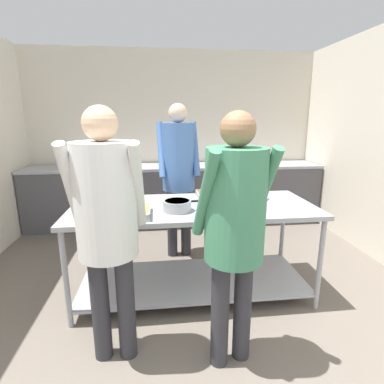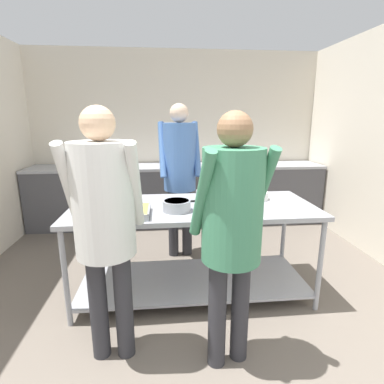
# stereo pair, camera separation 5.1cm
# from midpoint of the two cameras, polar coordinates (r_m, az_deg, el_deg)

# --- Properties ---
(wall_rear) EXTENTS (4.61, 0.06, 2.65)m
(wall_rear) POSITION_cam_midpoint_polar(r_m,az_deg,el_deg) (4.94, -3.74, 10.38)
(wall_rear) COLOR beige
(wall_rear) RESTS_ON ground_plane
(back_counter) EXTENTS (4.45, 0.65, 0.92)m
(back_counter) POSITION_cam_midpoint_polar(r_m,az_deg,el_deg) (4.71, -3.33, -0.44)
(back_counter) COLOR #4C4C51
(back_counter) RESTS_ON ground_plane
(serving_counter) EXTENTS (2.18, 0.88, 0.87)m
(serving_counter) POSITION_cam_midpoint_polar(r_m,az_deg,el_deg) (2.80, -0.29, -8.07)
(serving_counter) COLOR #9EA0A8
(serving_counter) RESTS_ON ground_plane
(serving_tray_roast) EXTENTS (0.37, 0.34, 0.05)m
(serving_tray_roast) POSITION_cam_midpoint_polar(r_m,az_deg,el_deg) (2.48, -12.82, -3.90)
(serving_tray_roast) COLOR #9EA0A8
(serving_tray_roast) RESTS_ON serving_counter
(sauce_pan) EXTENTS (0.38, 0.24, 0.09)m
(sauce_pan) POSITION_cam_midpoint_polar(r_m,az_deg,el_deg) (2.54, -3.37, -2.55)
(sauce_pan) COLOR #9EA0A8
(sauce_pan) RESTS_ON serving_counter
(serving_tray_vegetables) EXTENTS (0.42, 0.30, 0.05)m
(serving_tray_vegetables) POSITION_cam_midpoint_polar(r_m,az_deg,el_deg) (2.97, 4.52, -0.60)
(serving_tray_vegetables) COLOR #9EA0A8
(serving_tray_vegetables) RESTS_ON serving_counter
(plate_stack) EXTENTS (0.23, 0.23, 0.07)m
(plate_stack) POSITION_cam_midpoint_polar(r_m,az_deg,el_deg) (2.98, 11.63, -0.59)
(plate_stack) COLOR white
(plate_stack) RESTS_ON serving_counter
(guest_serving_left) EXTENTS (0.53, 0.42, 1.68)m
(guest_serving_left) POSITION_cam_midpoint_polar(r_m,az_deg,el_deg) (1.87, 7.36, -5.04)
(guest_serving_left) COLOR #2D2D33
(guest_serving_left) RESTS_ON ground_plane
(guest_serving_right) EXTENTS (0.49, 0.38, 1.71)m
(guest_serving_right) POSITION_cam_midpoint_polar(r_m,az_deg,el_deg) (1.96, -16.69, -4.00)
(guest_serving_right) COLOR #2D2D33
(guest_serving_right) RESTS_ON ground_plane
(cook_behind_counter) EXTENTS (0.48, 0.37, 1.79)m
(cook_behind_counter) POSITION_cam_midpoint_polar(r_m,az_deg,el_deg) (3.44, -3.03, 5.15)
(cook_behind_counter) COLOR #2D2D33
(cook_behind_counter) RESTS_ON ground_plane
(water_bottle) EXTENTS (0.08, 0.08, 0.24)m
(water_bottle) POSITION_cam_midpoint_polar(r_m,az_deg,el_deg) (4.87, -24.31, 5.63)
(water_bottle) COLOR silver
(water_bottle) RESTS_ON back_counter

